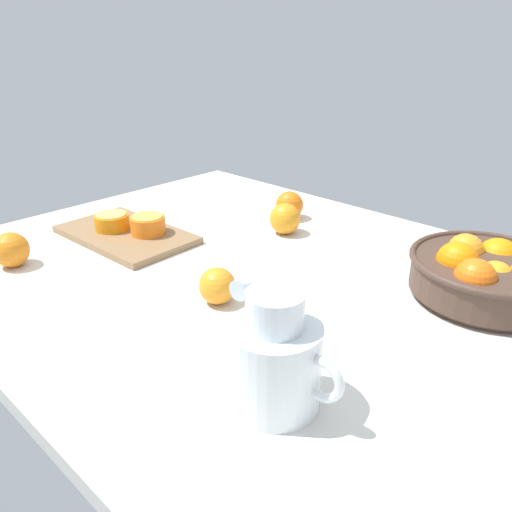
# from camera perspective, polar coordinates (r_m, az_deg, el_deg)

# --- Properties ---
(ground_plane) EXTENTS (1.40, 0.99, 0.03)m
(ground_plane) POSITION_cam_1_polar(r_m,az_deg,el_deg) (1.00, 1.69, -3.59)
(ground_plane) COLOR silver
(fruit_bowl) EXTENTS (0.28, 0.28, 0.11)m
(fruit_bowl) POSITION_cam_1_polar(r_m,az_deg,el_deg) (1.01, 24.45, -1.78)
(fruit_bowl) COLOR #473328
(fruit_bowl) RESTS_ON ground_plane
(juice_pitcher) EXTENTS (0.16, 0.12, 0.17)m
(juice_pitcher) POSITION_cam_1_polar(r_m,az_deg,el_deg) (0.66, 2.10, -12.01)
(juice_pitcher) COLOR white
(juice_pitcher) RESTS_ON ground_plane
(cutting_board) EXTENTS (0.33, 0.20, 0.02)m
(cutting_board) POSITION_cam_1_polar(r_m,az_deg,el_deg) (1.23, -14.34, 2.33)
(cutting_board) COLOR olive
(cutting_board) RESTS_ON ground_plane
(orange_half_0) EXTENTS (0.08, 0.08, 0.04)m
(orange_half_0) POSITION_cam_1_polar(r_m,az_deg,el_deg) (1.25, -15.81, 3.75)
(orange_half_0) COLOR orange
(orange_half_0) RESTS_ON cutting_board
(orange_half_1) EXTENTS (0.08, 0.08, 0.04)m
(orange_half_1) POSITION_cam_1_polar(r_m,az_deg,el_deg) (1.20, -12.00, 3.44)
(orange_half_1) COLOR orange
(orange_half_1) RESTS_ON cutting_board
(loose_orange_0) EXTENTS (0.07, 0.07, 0.07)m
(loose_orange_0) POSITION_cam_1_polar(r_m,az_deg,el_deg) (0.91, -4.36, -3.34)
(loose_orange_0) COLOR orange
(loose_orange_0) RESTS_ON ground_plane
(loose_orange_1) EXTENTS (0.07, 0.07, 0.07)m
(loose_orange_1) POSITION_cam_1_polar(r_m,az_deg,el_deg) (1.16, -25.72, 0.63)
(loose_orange_1) COLOR orange
(loose_orange_1) RESTS_ON ground_plane
(loose_orange_2) EXTENTS (0.07, 0.07, 0.07)m
(loose_orange_2) POSITION_cam_1_polar(r_m,az_deg,el_deg) (1.21, 3.27, 4.19)
(loose_orange_2) COLOR orange
(loose_orange_2) RESTS_ON ground_plane
(loose_orange_3) EXTENTS (0.07, 0.07, 0.07)m
(loose_orange_3) POSITION_cam_1_polar(r_m,az_deg,el_deg) (1.31, 3.75, 5.70)
(loose_orange_3) COLOR orange
(loose_orange_3) RESTS_ON ground_plane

